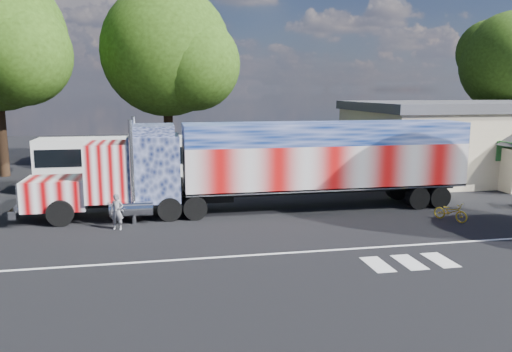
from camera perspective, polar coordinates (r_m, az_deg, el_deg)
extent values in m
plane|color=black|center=(21.62, 1.53, -6.31)|extent=(100.00, 100.00, 0.00)
cube|color=silver|center=(18.83, 3.52, -8.77)|extent=(30.00, 0.15, 0.01)
cube|color=silver|center=(18.14, 13.71, -9.78)|extent=(0.70, 1.60, 0.01)
cube|color=silver|center=(18.65, 17.11, -9.39)|extent=(0.70, 1.60, 0.01)
cube|color=silver|center=(19.23, 20.31, -8.99)|extent=(0.70, 1.60, 0.01)
cube|color=black|center=(24.65, -13.89, -2.78)|extent=(9.62, 1.07, 0.32)
cube|color=#CC777A|center=(24.96, -21.80, -1.79)|extent=(2.78, 2.35, 1.39)
cube|color=silver|center=(25.28, -25.02, -1.88)|extent=(0.13, 2.03, 1.24)
cube|color=silver|center=(25.47, -25.37, -3.42)|extent=(0.32, 2.67, 0.38)
cube|color=#CC777A|center=(24.45, -16.53, 0.57)|extent=(1.92, 2.67, 2.67)
cube|color=black|center=(24.49, -18.70, 1.61)|extent=(0.06, 2.24, 0.96)
cube|color=#4A537C|center=(24.32, -11.53, 0.98)|extent=(2.35, 2.67, 3.10)
cube|color=#4A537C|center=(24.12, -11.67, 5.13)|extent=(1.92, 2.57, 0.53)
cylinder|color=silver|center=(25.74, -13.65, 1.39)|extent=(0.21, 0.21, 4.70)
cylinder|color=silver|center=(22.96, -13.95, 0.38)|extent=(0.21, 0.21, 4.70)
cylinder|color=silver|center=(26.01, -13.74, -2.24)|extent=(1.92, 0.71, 0.71)
cylinder|color=silver|center=(23.31, -14.05, -3.65)|extent=(1.92, 0.71, 0.71)
cylinder|color=black|center=(23.92, -21.46, -3.96)|extent=(1.18, 0.37, 1.18)
cylinder|color=black|center=(26.17, -20.55, -2.76)|extent=(1.18, 0.37, 1.18)
cylinder|color=black|center=(23.56, -9.84, -3.70)|extent=(1.11, 0.59, 1.11)
cylinder|color=black|center=(25.75, -9.95, -2.54)|extent=(1.11, 0.59, 1.11)
cylinder|color=black|center=(23.61, -6.98, -3.60)|extent=(1.11, 0.59, 1.11)
cylinder|color=black|center=(25.79, -7.34, -2.45)|extent=(1.11, 0.59, 1.11)
cube|color=black|center=(25.91, 7.84, -1.37)|extent=(13.89, 1.18, 0.32)
cube|color=#CF6D6D|center=(25.70, 7.90, 1.32)|extent=(14.32, 2.78, 2.14)
cube|color=#415596|center=(25.52, 7.99, 4.88)|extent=(14.32, 2.78, 1.07)
cube|color=silver|center=(25.88, 7.85, -1.02)|extent=(14.32, 2.78, 0.13)
cube|color=silver|center=(28.76, 21.62, 2.69)|extent=(0.04, 2.67, 3.10)
cylinder|color=black|center=(26.84, 17.94, -2.37)|extent=(1.11, 0.59, 1.11)
cylinder|color=black|center=(28.78, 15.79, -1.47)|extent=(1.11, 0.59, 1.11)
cylinder|color=black|center=(27.43, 20.09, -2.24)|extent=(1.11, 0.59, 1.11)
cylinder|color=black|center=(29.33, 17.85, -1.36)|extent=(1.11, 0.59, 1.11)
cube|color=white|center=(31.05, -13.89, 1.37)|extent=(10.95, 2.37, 3.19)
cube|color=black|center=(30.97, -13.93, 2.46)|extent=(10.58, 2.43, 1.00)
cube|color=black|center=(31.24, -13.80, -0.78)|extent=(10.95, 2.37, 0.23)
cube|color=black|center=(31.79, -23.79, 1.26)|extent=(0.05, 2.10, 1.28)
cylinder|color=black|center=(30.61, -21.59, -1.32)|extent=(0.91, 0.27, 0.91)
cylinder|color=black|center=(32.82, -20.88, -0.56)|extent=(0.91, 0.27, 0.91)
cylinder|color=black|center=(30.09, -8.69, -0.92)|extent=(0.91, 0.27, 0.91)
cylinder|color=black|center=(32.33, -8.86, -0.18)|extent=(0.91, 0.27, 0.91)
cylinder|color=black|center=(30.13, -7.13, -0.87)|extent=(0.91, 0.27, 0.91)
cylinder|color=black|center=(32.37, -7.41, -0.13)|extent=(0.91, 0.27, 0.91)
cube|color=beige|center=(39.91, 27.03, 3.42)|extent=(22.00, 10.00, 4.60)
cube|color=#1E5926|center=(31.21, 21.08, 2.53)|extent=(1.60, 0.08, 1.20)
cube|color=#1E5926|center=(33.50, 26.90, 2.58)|extent=(1.60, 0.08, 1.20)
imported|color=slate|center=(22.47, -15.61, -3.96)|extent=(0.66, 0.53, 1.59)
imported|color=gold|center=(24.88, 21.35, -3.82)|extent=(1.31, 1.70, 0.86)
cylinder|color=black|center=(49.30, 26.76, 5.67)|extent=(0.70, 0.70, 6.66)
sphere|color=#2E5012|center=(49.28, 27.21, 11.46)|extent=(8.69, 8.69, 8.69)
sphere|color=#2E5012|center=(49.61, 25.14, 12.70)|extent=(5.65, 5.65, 5.65)
cylinder|color=black|center=(39.17, -9.99, 6.08)|extent=(0.70, 0.70, 7.09)
sphere|color=#2E5012|center=(39.20, -10.23, 13.86)|extent=(9.75, 9.75, 9.75)
sphere|color=#2E5012|center=(37.77, -7.11, 12.55)|extent=(6.82, 6.82, 6.82)
sphere|color=#2E5012|center=(40.74, -12.43, 15.06)|extent=(6.34, 6.34, 6.34)
cylinder|color=black|center=(39.00, -27.17, 5.43)|extent=(0.70, 0.70, 7.50)
sphere|color=#2E5012|center=(37.10, -25.41, 12.46)|extent=(6.80, 6.80, 6.80)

